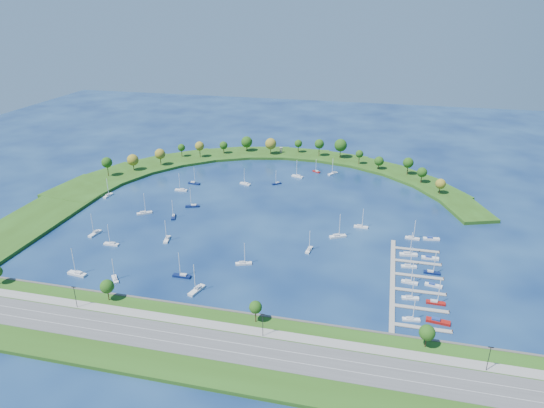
% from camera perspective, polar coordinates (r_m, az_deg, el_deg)
% --- Properties ---
extents(ground, '(700.00, 700.00, 0.00)m').
position_cam_1_polar(ground, '(295.19, -1.17, -1.00)').
color(ground, '#071743').
rests_on(ground, ground).
extents(south_shoreline, '(420.00, 43.10, 11.60)m').
position_cam_1_polar(south_shoreline, '(194.89, -10.57, -15.27)').
color(south_shoreline, '#264713').
rests_on(south_shoreline, ground).
extents(breakwater, '(286.74, 247.64, 2.00)m').
position_cam_1_polar(breakwater, '(350.88, -6.52, 3.05)').
color(breakwater, '#264713').
rests_on(breakwater, ground).
extents(breakwater_trees, '(236.27, 94.91, 15.57)m').
position_cam_1_polar(breakwater_trees, '(376.48, 0.08, 6.17)').
color(breakwater_trees, '#382314').
rests_on(breakwater_trees, breakwater).
extents(harbor_tower, '(2.60, 2.60, 4.51)m').
position_cam_1_polar(harbor_tower, '(402.84, 1.07, 6.37)').
color(harbor_tower, gray).
rests_on(harbor_tower, breakwater).
extents(dock_system, '(24.28, 82.00, 1.60)m').
position_cam_1_polar(dock_system, '(233.73, 15.78, -8.86)').
color(dock_system, gray).
rests_on(dock_system, ground).
extents(moored_boat_0, '(8.34, 4.72, 11.82)m').
position_cam_1_polar(moored_boat_0, '(339.28, -3.15, 2.44)').
color(moored_boat_0, silver).
rests_on(moored_boat_0, ground).
extents(moored_boat_1, '(8.94, 5.10, 12.68)m').
position_cam_1_polar(moored_boat_1, '(306.48, -9.32, -0.18)').
color(moored_boat_1, '#0A1641').
rests_on(moored_boat_1, ground).
extents(moored_boat_2, '(3.93, 8.50, 12.07)m').
position_cam_1_polar(moored_boat_2, '(267.70, -12.24, -4.02)').
color(moored_boat_2, silver).
rests_on(moored_boat_2, ground).
extents(moored_boat_3, '(8.50, 2.74, 12.35)m').
position_cam_1_polar(moored_boat_3, '(333.27, -10.62, 1.67)').
color(moored_boat_3, silver).
rests_on(moored_boat_3, ground).
extents(moored_boat_4, '(2.99, 7.70, 11.03)m').
position_cam_1_polar(moored_boat_4, '(252.06, 4.37, -5.33)').
color(moored_boat_4, silver).
rests_on(moored_boat_4, ground).
extents(moored_boat_5, '(9.00, 4.94, 12.75)m').
position_cam_1_polar(moored_boat_5, '(353.45, 3.02, 3.32)').
color(moored_boat_5, silver).
rests_on(moored_boat_5, ground).
extents(moored_boat_6, '(8.06, 2.42, 11.77)m').
position_cam_1_polar(moored_boat_6, '(280.20, 10.40, -2.58)').
color(moored_boat_6, silver).
rests_on(moored_boat_6, ground).
extents(moored_boat_7, '(7.09, 8.21, 12.53)m').
position_cam_1_polar(moored_boat_7, '(361.51, 7.17, 3.62)').
color(moored_boat_7, silver).
rests_on(moored_boat_7, ground).
extents(moored_boat_8, '(8.12, 2.28, 11.93)m').
position_cam_1_polar(moored_boat_8, '(270.55, -18.35, -4.43)').
color(moored_boat_8, silver).
rests_on(moored_boat_8, ground).
extents(moored_boat_9, '(9.36, 6.70, 13.59)m').
position_cam_1_polar(moored_boat_9, '(267.23, 7.72, -3.72)').
color(moored_boat_9, silver).
rests_on(moored_boat_9, ground).
extents(moored_boat_10, '(2.94, 8.33, 12.02)m').
position_cam_1_polar(moored_boat_10, '(336.25, -18.71, 1.00)').
color(moored_boat_10, silver).
rests_on(moored_boat_10, ground).
extents(moored_boat_11, '(8.79, 7.24, 13.21)m').
position_cam_1_polar(moored_boat_11, '(302.65, -14.77, -0.98)').
color(moored_boat_11, silver).
rests_on(moored_boat_11, ground).
extents(moored_boat_12, '(6.60, 5.74, 10.10)m').
position_cam_1_polar(moored_boat_12, '(339.49, 0.56, 2.48)').
color(moored_boat_12, '#0A1641').
rests_on(moored_boat_12, ground).
extents(moored_boat_13, '(5.25, 9.94, 14.07)m').
position_cam_1_polar(moored_boat_13, '(221.68, -8.84, -9.89)').
color(moored_boat_13, silver).
rests_on(moored_boat_13, ground).
extents(moored_boat_14, '(6.57, 5.10, 9.71)m').
position_cam_1_polar(moored_boat_14, '(364.71, 5.24, 3.87)').
color(moored_boat_14, maroon).
rests_on(moored_boat_14, ground).
extents(moored_boat_15, '(3.50, 9.02, 12.91)m').
position_cam_1_polar(moored_boat_15, '(285.16, -20.09, -3.22)').
color(moored_boat_15, silver).
rests_on(moored_boat_15, ground).
extents(moored_boat_16, '(8.82, 3.48, 12.61)m').
position_cam_1_polar(moored_boat_16, '(344.08, -9.15, 2.48)').
color(moored_boat_16, '#0A1641').
rests_on(moored_boat_16, ground).
extents(moored_boat_17, '(9.81, 3.90, 14.03)m').
position_cam_1_polar(moored_boat_17, '(248.41, -21.92, -7.55)').
color(moored_boat_17, silver).
rests_on(moored_boat_17, ground).
extents(moored_boat_18, '(4.50, 8.00, 11.34)m').
position_cam_1_polar(moored_boat_18, '(293.76, -11.50, -1.42)').
color(moored_boat_18, '#0A1641').
rests_on(moored_boat_18, ground).
extents(moored_boat_19, '(8.28, 4.87, 11.75)m').
position_cam_1_polar(moored_boat_19, '(239.63, -3.37, -6.92)').
color(moored_boat_19, silver).
rests_on(moored_boat_19, ground).
extents(moored_boat_20, '(8.65, 2.42, 12.71)m').
position_cam_1_polar(moored_boat_20, '(233.11, -10.54, -8.24)').
color(moored_boat_20, '#0A1641').
rests_on(moored_boat_20, ground).
extents(moored_boat_21, '(6.36, 7.03, 10.91)m').
position_cam_1_polar(moored_boat_21, '(238.27, -17.96, -8.34)').
color(moored_boat_21, silver).
rests_on(moored_boat_21, ground).
extents(docked_boat_0, '(7.26, 2.81, 10.40)m').
position_cam_1_polar(docked_boat_0, '(209.59, 16.03, -12.82)').
color(docked_boat_0, silver).
rests_on(docked_boat_0, ground).
extents(docked_boat_1, '(9.71, 3.87, 1.93)m').
position_cam_1_polar(docked_boat_1, '(211.67, 18.89, -12.88)').
color(docked_boat_1, maroon).
rests_on(docked_boat_1, ground).
extents(docked_boat_2, '(7.51, 2.97, 10.74)m').
position_cam_1_polar(docked_boat_2, '(222.51, 15.93, -10.49)').
color(docked_boat_2, silver).
rests_on(docked_boat_2, ground).
extents(docked_boat_3, '(8.04, 2.46, 11.73)m').
position_cam_1_polar(docked_boat_3, '(222.58, 18.67, -10.85)').
color(docked_boat_3, maroon).
rests_on(docked_boat_3, ground).
extents(docked_boat_4, '(7.59, 3.05, 10.84)m').
position_cam_1_polar(docked_boat_4, '(233.47, 15.86, -8.76)').
color(docked_boat_4, silver).
rests_on(docked_boat_4, ground).
extents(docked_boat_5, '(7.90, 3.41, 1.56)m').
position_cam_1_polar(docked_boat_5, '(234.55, 18.42, -9.03)').
color(docked_boat_5, silver).
rests_on(docked_boat_5, ground).
extents(docked_boat_6, '(7.58, 3.04, 10.83)m').
position_cam_1_polar(docked_boat_6, '(245.99, 15.78, -7.00)').
color(docked_boat_6, silver).
rests_on(docked_boat_6, ground).
extents(docked_boat_7, '(7.75, 2.44, 11.28)m').
position_cam_1_polar(docked_boat_7, '(244.03, 18.27, -7.59)').
color(docked_boat_7, '#0A1641').
rests_on(docked_boat_7, ground).
extents(docked_boat_8, '(9.14, 3.71, 13.06)m').
position_cam_1_polar(docked_boat_8, '(256.52, 15.72, -5.66)').
color(docked_boat_8, silver).
rests_on(docked_boat_8, ground).
extents(docked_boat_9, '(8.43, 2.38, 1.72)m').
position_cam_1_polar(docked_boat_9, '(256.60, 18.06, -6.03)').
color(docked_boat_9, silver).
rests_on(docked_boat_9, ground).
extents(docked_boat_10, '(7.78, 2.84, 11.20)m').
position_cam_1_polar(docked_boat_10, '(273.76, 16.15, -3.81)').
color(docked_boat_10, silver).
rests_on(docked_boat_10, ground).
extents(docked_boat_11, '(8.78, 3.33, 1.75)m').
position_cam_1_polar(docked_boat_11, '(276.12, 18.19, -3.89)').
color(docked_boat_11, silver).
rests_on(docked_boat_11, ground).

